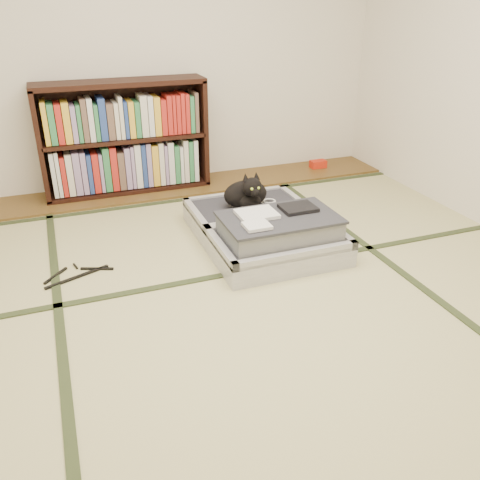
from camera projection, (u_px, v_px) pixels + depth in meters
name	position (u px, v px, depth m)	size (l,w,h in m)	color
floor	(254.00, 309.00, 2.76)	(4.50, 4.50, 0.00)	#C4B883
wood_strip	(169.00, 188.00, 4.44)	(4.00, 0.50, 0.02)	brown
red_item	(318.00, 164.00, 4.92)	(0.15, 0.09, 0.07)	red
room_shell	(258.00, 16.00, 2.12)	(4.50, 4.50, 4.50)	white
tatami_borders	(224.00, 267.00, 3.18)	(4.00, 4.50, 0.01)	#2D381E
bookcase	(125.00, 140.00, 4.20)	(1.36, 0.31, 0.92)	black
suitcase	(265.00, 229.00, 3.42)	(0.82, 1.10, 0.32)	#BABAC0
cat	(247.00, 194.00, 3.59)	(0.37, 0.37, 0.30)	black
cable_coil	(269.00, 202.00, 3.72)	(0.11, 0.11, 0.03)	white
hanger	(77.00, 274.00, 3.09)	(0.42, 0.26, 0.01)	black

